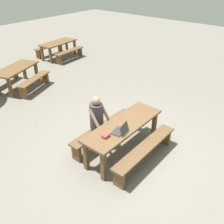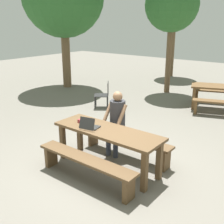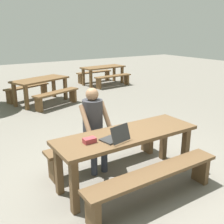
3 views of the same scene
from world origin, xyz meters
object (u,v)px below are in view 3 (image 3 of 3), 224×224
object	(u,v)px
picnic_table_front	(127,140)
person_seated	(94,124)
picnic_table_rear	(41,83)
picnic_table_mid	(103,69)
small_pouch	(90,140)
laptop	(116,137)

from	to	relation	value
picnic_table_front	person_seated	xyz separation A→B (m)	(-0.22, 0.56, 0.12)
person_seated	picnic_table_rear	world-z (taller)	person_seated
picnic_table_front	picnic_table_mid	xyz separation A→B (m)	(3.45, 6.38, -0.04)
picnic_table_mid	picnic_table_rear	bearing A→B (deg)	-159.41
picnic_table_rear	small_pouch	bearing A→B (deg)	-121.98
person_seated	picnic_table_rear	xyz separation A→B (m)	(0.63, 4.36, -0.15)
picnic_table_front	picnic_table_mid	world-z (taller)	picnic_table_front
laptop	picnic_table_mid	world-z (taller)	laptop
small_pouch	person_seated	distance (m)	0.69
picnic_table_mid	laptop	bearing A→B (deg)	-124.88
picnic_table_rear	person_seated	bearing A→B (deg)	-118.61
small_pouch	picnic_table_mid	xyz separation A→B (m)	(4.05, 6.40, -0.19)
picnic_table_front	person_seated	size ratio (longest dim) A/B	1.59
person_seated	picnic_table_rear	bearing A→B (deg)	81.83
person_seated	picnic_table_mid	bearing A→B (deg)	57.77
picnic_table_mid	picnic_table_front	bearing A→B (deg)	-123.46
picnic_table_front	picnic_table_mid	bearing A→B (deg)	61.59
picnic_table_front	picnic_table_mid	distance (m)	7.25
small_pouch	picnic_table_rear	distance (m)	5.04
person_seated	picnic_table_mid	distance (m)	6.88
picnic_table_rear	laptop	bearing A→B (deg)	-118.30
picnic_table_front	laptop	size ratio (longest dim) A/B	5.95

